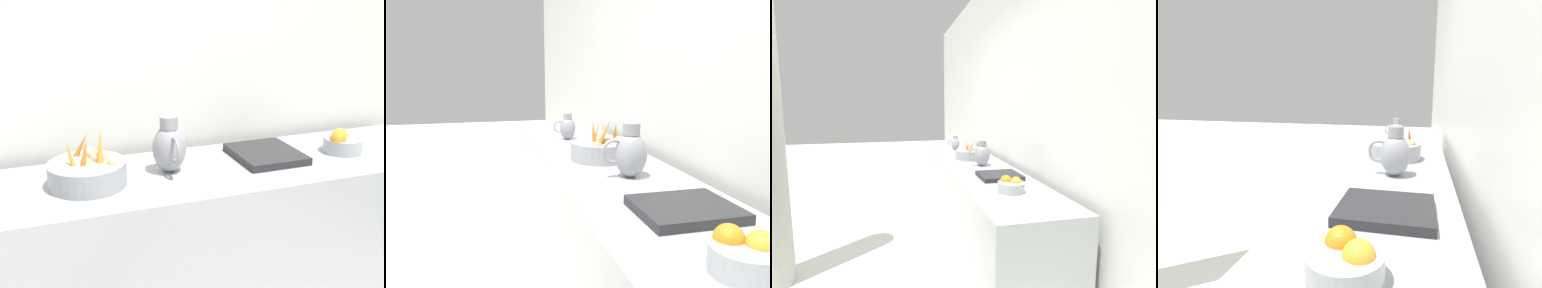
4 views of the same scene
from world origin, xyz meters
TOP-DOWN VIEW (x-y plane):
  - ground_plane at (0.00, 0.00)m, footprint 16.68×16.68m
  - tile_wall_left at (-1.95, 0.54)m, footprint 0.10×9.61m
  - prep_counter at (-1.53, 0.04)m, footprint 0.62×2.95m
  - vegetable_colander at (-1.53, -0.27)m, footprint 0.32×0.32m
  - orange_bowl at (-1.52, 0.97)m, footprint 0.19×0.19m
  - metal_pitcher_tall at (-1.56, 0.09)m, footprint 0.21×0.15m
  - metal_pitcher_short at (-1.49, -0.92)m, footprint 0.16×0.11m
  - counter_sink_basin at (-1.57, 0.58)m, footprint 0.34×0.30m

SIDE VIEW (x-z plane):
  - ground_plane at x=0.00m, z-range 0.00..0.00m
  - prep_counter at x=-1.53m, z-range 0.00..0.88m
  - counter_sink_basin at x=-1.57m, z-range 0.88..0.92m
  - orange_bowl at x=-1.52m, z-range 0.87..0.99m
  - vegetable_colander at x=-1.53m, z-range 0.82..1.06m
  - metal_pitcher_short at x=-1.49m, z-range 0.87..1.06m
  - metal_pitcher_tall at x=-1.56m, z-range 0.87..1.12m
  - tile_wall_left at x=-1.95m, z-range 0.00..3.00m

